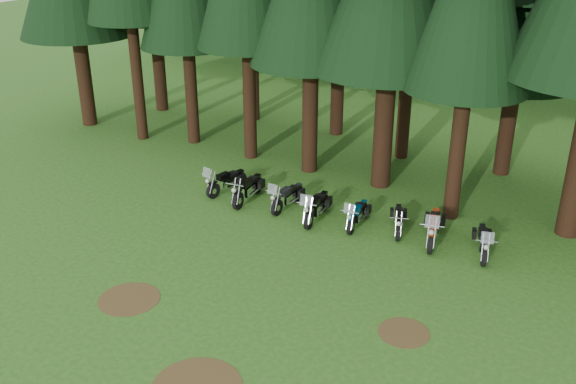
# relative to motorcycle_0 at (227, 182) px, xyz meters

# --- Properties ---
(ground) EXTENTS (120.00, 120.00, 0.00)m
(ground) POSITION_rel_motorcycle_0_xyz_m (4.93, -5.67, -0.45)
(ground) COLOR #295E19
(ground) RESTS_ON ground
(decid_3) EXTENTS (6.12, 5.95, 7.65)m
(decid_3) POSITION_rel_motorcycle_0_xyz_m (0.22, 19.46, 4.06)
(decid_3) COLOR #311C10
(decid_3) RESTS_ON ground
(decid_4) EXTENTS (5.93, 5.76, 7.41)m
(decid_4) POSITION_rel_motorcycle_0_xyz_m (6.51, 20.65, 3.92)
(decid_4) COLOR #311C10
(decid_4) RESTS_ON ground
(dirt_patch_0) EXTENTS (1.80, 1.80, 0.01)m
(dirt_patch_0) POSITION_rel_motorcycle_0_xyz_m (1.93, -7.67, -0.45)
(dirt_patch_0) COLOR #4C3D1E
(dirt_patch_0) RESTS_ON ground
(dirt_patch_1) EXTENTS (1.40, 1.40, 0.01)m
(dirt_patch_1) POSITION_rel_motorcycle_0_xyz_m (9.43, -5.17, -0.45)
(dirt_patch_1) COLOR #4C3D1E
(dirt_patch_1) RESTS_ON ground
(motorcycle_0) EXTENTS (0.66, 2.16, 1.36)m
(motorcycle_0) POSITION_rel_motorcycle_0_xyz_m (0.00, 0.00, 0.00)
(motorcycle_0) COLOR black
(motorcycle_0) RESTS_ON ground
(motorcycle_1) EXTENTS (0.42, 2.29, 0.93)m
(motorcycle_1) POSITION_rel_motorcycle_0_xyz_m (1.17, -0.24, 0.02)
(motorcycle_1) COLOR black
(motorcycle_1) RESTS_ON ground
(motorcycle_2) EXTENTS (0.42, 2.14, 1.35)m
(motorcycle_2) POSITION_rel_motorcycle_0_xyz_m (2.83, -0.05, -0.00)
(motorcycle_2) COLOR black
(motorcycle_2) RESTS_ON ground
(motorcycle_3) EXTENTS (0.59, 2.29, 1.44)m
(motorcycle_3) POSITION_rel_motorcycle_0_xyz_m (4.22, -0.37, 0.03)
(motorcycle_3) COLOR black
(motorcycle_3) RESTS_ON ground
(motorcycle_4) EXTENTS (0.48, 2.03, 1.27)m
(motorcycle_4) POSITION_rel_motorcycle_0_xyz_m (5.71, -0.06, -0.03)
(motorcycle_4) COLOR black
(motorcycle_4) RESTS_ON ground
(motorcycle_5) EXTENTS (0.81, 1.88, 0.80)m
(motorcycle_5) POSITION_rel_motorcycle_0_xyz_m (7.12, 0.29, -0.05)
(motorcycle_5) COLOR black
(motorcycle_5) RESTS_ON ground
(motorcycle_6) EXTENTS (0.85, 2.41, 1.52)m
(motorcycle_6) POSITION_rel_motorcycle_0_xyz_m (8.42, 0.15, 0.05)
(motorcycle_6) COLOR black
(motorcycle_6) RESTS_ON ground
(motorcycle_7) EXTENTS (0.90, 2.08, 1.33)m
(motorcycle_7) POSITION_rel_motorcycle_0_xyz_m (10.11, 0.10, -0.01)
(motorcycle_7) COLOR black
(motorcycle_7) RESTS_ON ground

